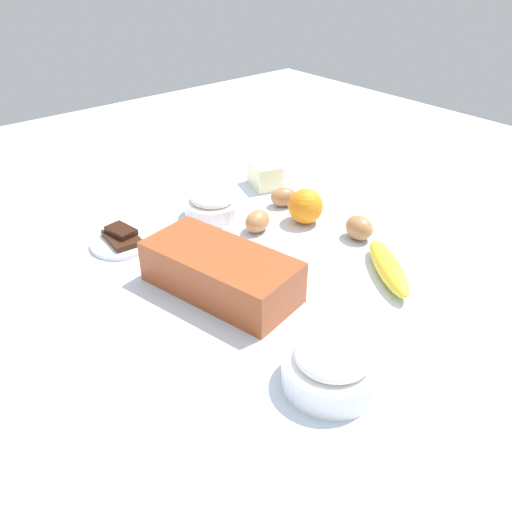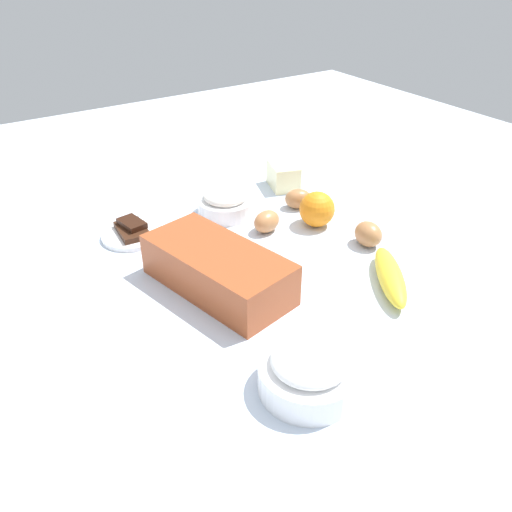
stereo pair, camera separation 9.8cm
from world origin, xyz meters
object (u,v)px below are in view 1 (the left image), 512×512
butter_block (265,175)px  egg_loose (284,197)px  flour_bowl (213,204)px  banana (388,267)px  sugar_bowl (332,365)px  egg_near_butter (257,221)px  orange_fruit (306,206)px  loaf_pan (219,270)px  chocolate_plate (122,240)px  egg_beside_bowl (359,228)px

butter_block → egg_loose: size_ratio=1.43×
flour_bowl → banana: flour_bowl is taller
banana → butter_block: 0.47m
sugar_bowl → flour_bowl: bearing=-18.4°
egg_near_butter → orange_fruit: bearing=-109.2°
loaf_pan → egg_near_butter: bearing=-69.8°
butter_block → chocolate_plate: butter_block is taller
flour_bowl → sugar_bowl: (-0.53, 0.17, 0.00)m
sugar_bowl → egg_loose: (0.46, -0.33, -0.01)m
banana → egg_loose: (0.34, -0.05, 0.00)m
orange_fruit → egg_near_butter: orange_fruit is taller
loaf_pan → sugar_bowl: (-0.29, 0.02, -0.01)m
sugar_bowl → egg_beside_bowl: size_ratio=2.24×
egg_beside_bowl → chocolate_plate: bearing=52.9°
banana → egg_beside_bowl: (0.13, -0.07, 0.01)m
sugar_bowl → banana: 0.31m
orange_fruit → loaf_pan: bearing=106.0°
banana → orange_fruit: bearing=-7.3°
loaf_pan → banana: 0.31m
egg_near_butter → egg_loose: bearing=-67.1°
loaf_pan → chocolate_plate: loaf_pan is taller
flour_bowl → chocolate_plate: bearing=85.4°
egg_near_butter → chocolate_plate: egg_near_butter is taller
banana → egg_beside_bowl: bearing=-27.5°
sugar_bowl → egg_loose: 0.57m
loaf_pan → flour_bowl: size_ratio=2.37×
egg_near_butter → loaf_pan: bearing=122.7°
flour_bowl → sugar_bowl: bearing=161.6°
sugar_bowl → banana: sugar_bowl is taller
butter_block → egg_beside_bowl: butter_block is taller
egg_loose → orange_fruit: bearing=168.9°
egg_beside_bowl → egg_loose: egg_beside_bowl is taller
butter_block → egg_loose: 0.12m
orange_fruit → butter_block: bearing=-15.6°
egg_near_butter → chocolate_plate: (0.13, 0.25, -0.01)m
egg_loose → chocolate_plate: egg_loose is taller
banana → orange_fruit: 0.26m
egg_loose → chocolate_plate: 0.38m
flour_bowl → egg_near_butter: size_ratio=1.97×
banana → egg_near_butter: (0.29, 0.07, 0.00)m
egg_loose → banana: bearing=171.7°
orange_fruit → egg_loose: 0.09m
orange_fruit → sugar_bowl: bearing=139.9°
flour_bowl → egg_loose: size_ratio=2.02×
orange_fruit → egg_near_butter: 0.11m
orange_fruit → flour_bowl: bearing=42.0°
banana → chocolate_plate: banana is taller
flour_bowl → egg_near_butter: flour_bowl is taller
sugar_bowl → orange_fruit: (0.37, -0.31, 0.01)m
butter_block → loaf_pan: bearing=129.1°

